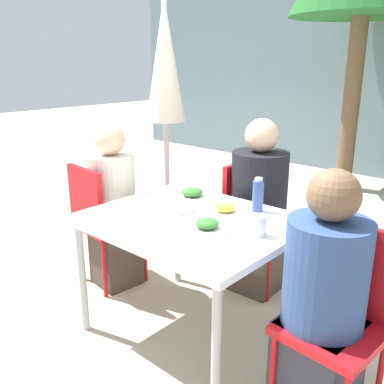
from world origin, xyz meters
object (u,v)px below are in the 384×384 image
Objects in this scene: person_left at (114,211)px; bottle at (258,195)px; chair_right at (342,308)px; chair_far at (252,214)px; chair_left at (100,216)px; closed_umbrella at (165,76)px; person_right at (322,306)px; drinking_cup at (259,225)px; person_far at (258,213)px; salad_bowl at (180,206)px.

person_left reaches higher than bottle.
chair_right is 1.23m from chair_far.
chair_left is 1.00× the size of chair_far.
chair_far is 0.43× the size of closed_umbrella.
person_right is at bearing -24.97° from closed_umbrella.
chair_right is 0.10m from person_right.
bottle is (1.02, 0.25, 0.27)m from person_left.
chair_far is 4.45× the size of bottle.
drinking_cup is at bearing -55.74° from bottle.
person_far is at bearing 45.83° from chair_left.
bottle is at bearing -21.57° from chair_right.
person_left is 1.14m from closed_umbrella.
person_far reaches higher than bottle.
chair_far reaches higher than salad_bowl.
person_left reaches higher than drinking_cup.
closed_umbrella reaches higher than chair_right.
chair_left is at bearing -178.71° from drinking_cup.
drinking_cup is at bearing -28.01° from closed_umbrella.
person_right is 5.82× the size of bottle.
chair_far is 0.73× the size of person_far.
chair_far is 0.93m from drinking_cup.
person_right reaches higher than chair_left.
person_right is 1.14m from person_far.
person_right is 6.36× the size of salad_bowl.
chair_left is 0.73× the size of person_far.
person_left reaches higher than chair_far.
drinking_cup is 0.57× the size of salad_bowl.
person_left is at bearing 57.96° from chair_left.
bottle is (1.18, -0.44, -0.62)m from closed_umbrella.
person_left is 1.08m from bottle.
bottle is (1.08, 0.33, 0.30)m from chair_left.
chair_left is at bearing -122.04° from person_left.
person_far is at bearing -38.36° from person_right.
chair_right and chair_far have the same top height.
person_left is 0.70m from salad_bowl.
bottle is at bearing -28.90° from person_right.
salad_bowl is at bearing 9.01° from chair_left.
closed_umbrella is 1.40m from bottle.
chair_left is 1.10m from person_far.
bottle reaches higher than salad_bowl.
chair_left is at bearing 4.35° from chair_right.
chair_left is 1.07m from chair_far.
chair_far is (0.70, 0.68, -0.03)m from person_left.
chair_left is at bearing -47.78° from chair_far.
chair_left and chair_far have the same top height.
salad_bowl is (-0.11, -0.66, 0.19)m from person_far.
person_left is at bearing 1.82° from chair_right.
closed_umbrella is 1.31m from salad_bowl.
chair_left is 1.16m from bottle.
person_far is at bearing -3.73° from closed_umbrella.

